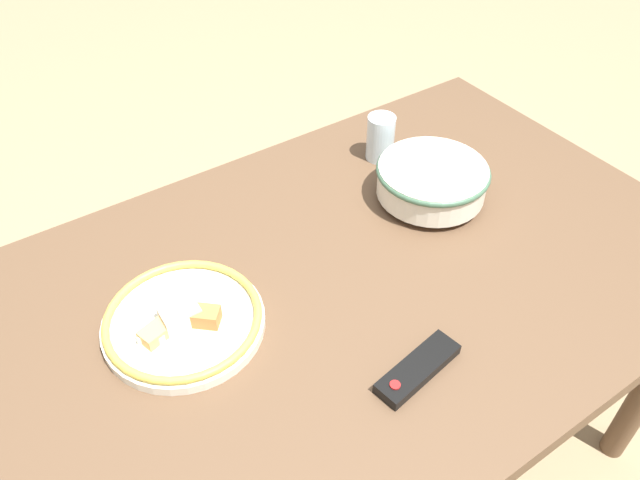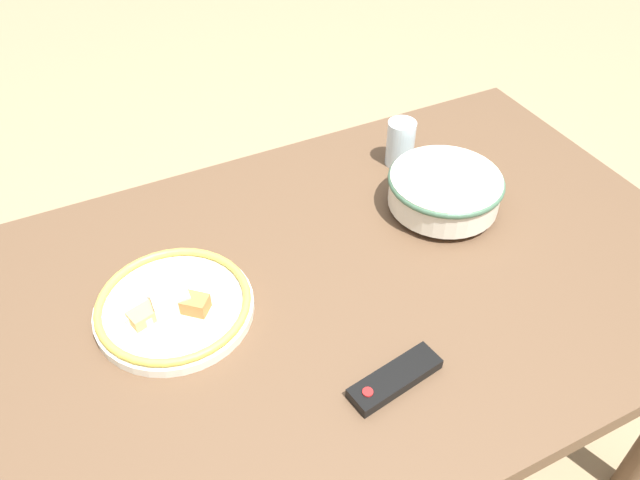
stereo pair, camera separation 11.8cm
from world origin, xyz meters
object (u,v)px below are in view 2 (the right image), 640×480
drinking_glass (400,143)px  noodle_bowl (444,190)px  tv_remote (395,378)px  food_plate (174,306)px

drinking_glass → noodle_bowl: bearing=88.4°
drinking_glass → tv_remote: bearing=57.8°
tv_remote → food_plate: bearing=33.2°
noodle_bowl → tv_remote: bearing=46.1°
noodle_bowl → drinking_glass: drinking_glass is taller
food_plate → noodle_bowl: bearing=-177.0°
noodle_bowl → tv_remote: size_ratio=1.42×
noodle_bowl → tv_remote: (0.31, 0.33, -0.04)m
food_plate → tv_remote: size_ratio=1.67×
food_plate → drinking_glass: 0.63m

